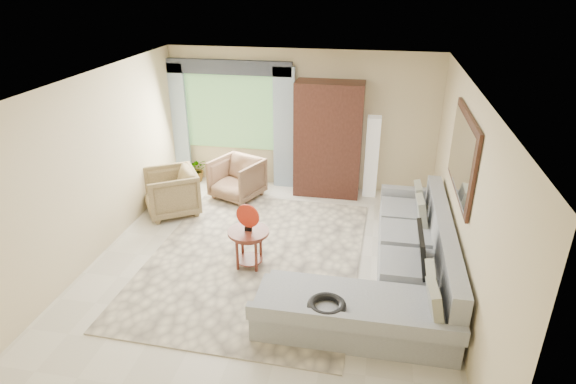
% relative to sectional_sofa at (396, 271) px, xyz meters
% --- Properties ---
extents(ground, '(6.00, 6.00, 0.00)m').
position_rel_sectional_sofa_xyz_m(ground, '(-1.78, 0.18, -0.28)').
color(ground, silver).
rests_on(ground, ground).
extents(area_rug, '(3.11, 4.08, 0.02)m').
position_rel_sectional_sofa_xyz_m(area_rug, '(-2.00, 0.40, -0.27)').
color(area_rug, beige).
rests_on(area_rug, ground).
extents(sectional_sofa, '(2.30, 3.46, 0.90)m').
position_rel_sectional_sofa_xyz_m(sectional_sofa, '(0.00, 0.00, 0.00)').
color(sectional_sofa, '#A9ACB2').
rests_on(sectional_sofa, ground).
extents(tv_screen, '(0.14, 0.74, 0.48)m').
position_rel_sectional_sofa_xyz_m(tv_screen, '(0.27, -0.11, 0.44)').
color(tv_screen, black).
rests_on(tv_screen, sectional_sofa).
extents(garden_hose, '(0.43, 0.43, 0.09)m').
position_rel_sectional_sofa_xyz_m(garden_hose, '(-0.78, -1.21, 0.26)').
color(garden_hose, black).
rests_on(garden_hose, sectional_sofa).
extents(coffee_table, '(0.58, 0.58, 0.58)m').
position_rel_sectional_sofa_xyz_m(coffee_table, '(-2.02, 0.18, 0.02)').
color(coffee_table, '#4D1E14').
rests_on(coffee_table, ground).
extents(red_disc, '(0.34, 0.10, 0.34)m').
position_rel_sectional_sofa_xyz_m(red_disc, '(-2.02, 0.18, 0.52)').
color(red_disc, red).
rests_on(red_disc, coffee_table).
extents(armchair_left, '(1.18, 1.17, 0.78)m').
position_rel_sectional_sofa_xyz_m(armchair_left, '(-3.76, 1.56, 0.11)').
color(armchair_left, '#9D8455').
rests_on(armchair_left, ground).
extents(armchair_right, '(1.05, 1.07, 0.75)m').
position_rel_sectional_sofa_xyz_m(armchair_right, '(-2.83, 2.38, 0.09)').
color(armchair_right, olive).
rests_on(armchair_right, ground).
extents(potted_plant, '(0.53, 0.49, 0.48)m').
position_rel_sectional_sofa_xyz_m(potted_plant, '(-3.83, 2.98, -0.04)').
color(potted_plant, '#999999').
rests_on(potted_plant, ground).
extents(armoire, '(1.20, 0.55, 2.10)m').
position_rel_sectional_sofa_xyz_m(armoire, '(-1.23, 2.90, 0.77)').
color(armoire, black).
rests_on(armoire, ground).
extents(floor_lamp, '(0.24, 0.24, 1.50)m').
position_rel_sectional_sofa_xyz_m(floor_lamp, '(-0.43, 2.96, 0.47)').
color(floor_lamp, silver).
rests_on(floor_lamp, ground).
extents(window, '(1.80, 0.04, 1.40)m').
position_rel_sectional_sofa_xyz_m(window, '(-3.13, 3.15, 1.12)').
color(window, '#669E59').
rests_on(window, wall_back).
extents(curtain_left, '(0.40, 0.08, 2.30)m').
position_rel_sectional_sofa_xyz_m(curtain_left, '(-4.18, 3.06, 0.87)').
color(curtain_left, '#9EB7CC').
rests_on(curtain_left, ground).
extents(curtain_right, '(0.40, 0.08, 2.30)m').
position_rel_sectional_sofa_xyz_m(curtain_right, '(-2.08, 3.06, 0.87)').
color(curtain_right, '#9EB7CC').
rests_on(curtain_right, ground).
extents(valance, '(2.40, 0.12, 0.26)m').
position_rel_sectional_sofa_xyz_m(valance, '(-3.13, 3.08, 1.97)').
color(valance, '#1E232D').
rests_on(valance, wall_back).
extents(wall_mirror, '(0.05, 1.70, 1.05)m').
position_rel_sectional_sofa_xyz_m(wall_mirror, '(0.68, 0.53, 1.47)').
color(wall_mirror, black).
rests_on(wall_mirror, wall_right).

